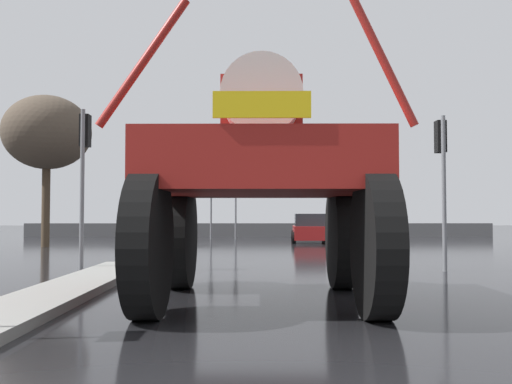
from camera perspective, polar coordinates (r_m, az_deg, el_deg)
name	(u,v)px	position (r m, az deg, el deg)	size (l,w,h in m)	color
ground_plane	(269,254)	(21.18, 1.27, -6.24)	(120.00, 120.00, 0.00)	black
median_island	(74,287)	(11.56, -17.72, -9.01)	(1.24, 9.92, 0.15)	gray
oversize_sprayer	(261,179)	(9.63, 0.55, 1.31)	(4.45, 5.50, 4.62)	black
sedan_ahead	(310,229)	(30.44, 5.37, -3.70)	(2.06, 4.19, 1.52)	maroon
traffic_signal_near_left	(84,154)	(15.44, -16.78, 3.69)	(0.24, 0.54, 4.16)	slate
traffic_signal_near_right	(441,158)	(15.66, 18.04, 3.25)	(0.24, 0.54, 4.02)	slate
traffic_signal_far_left	(211,194)	(34.45, -4.49, -0.21)	(0.24, 0.55, 3.72)	slate
traffic_signal_far_right	(236,194)	(34.39, -2.04, -0.24)	(0.24, 0.55, 3.70)	slate
bare_tree_left	(47,133)	(27.88, -20.16, 5.55)	(3.97, 3.97, 6.92)	#473828
roadside_barrier	(259,230)	(38.56, 0.35, -3.81)	(31.59, 0.24, 0.90)	#59595B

